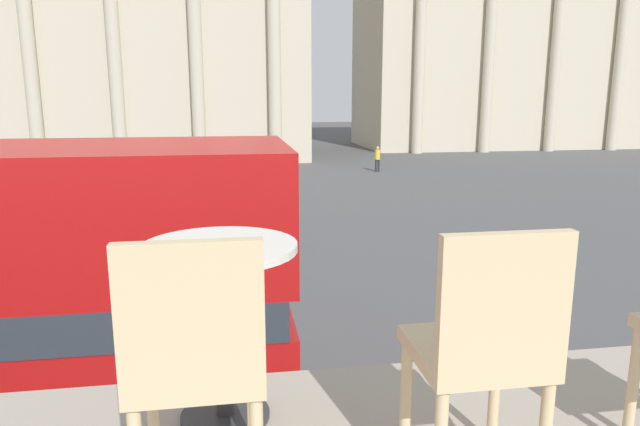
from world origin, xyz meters
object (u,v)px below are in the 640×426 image
traffic_light_mid (252,173)px  pedestrian_blue (65,181)px  traffic_light_near (201,204)px  plaza_building_right (522,27)px  pedestrian_olive (277,191)px  pedestrian_yellow (377,157)px  car_silver (29,221)px  cafe_chair_0 (196,360)px  cafe_chair_1 (484,346)px  pedestrian_grey (179,203)px  cafe_dining_table (221,293)px

traffic_light_mid → pedestrian_blue: 10.90m
traffic_light_near → plaza_building_right: bearing=53.7°
pedestrian_olive → pedestrian_blue: (-9.38, 4.27, 0.02)m
pedestrian_yellow → pedestrian_blue: (-16.90, -8.23, 0.09)m
car_silver → pedestrian_blue: bearing=53.0°
traffic_light_near → pedestrian_yellow: traffic_light_near is taller
cafe_chair_0 → pedestrian_blue: (-7.36, 25.78, -3.10)m
car_silver → pedestrian_blue: 7.34m
pedestrian_yellow → cafe_chair_1: bearing=-135.3°
traffic_light_mid → pedestrian_grey: traffic_light_mid is taller
cafe_dining_table → traffic_light_near: cafe_dining_table is taller
car_silver → pedestrian_olive: size_ratio=2.41×
cafe_chair_1 → car_silver: bearing=115.5°
car_silver → pedestrian_grey: 5.04m
plaza_building_right → cafe_chair_1: bearing=-117.8°
pedestrian_olive → pedestrian_blue: size_ratio=0.98×
cafe_chair_0 → pedestrian_grey: bearing=90.4°
cafe_dining_table → cafe_chair_0: 0.54m
pedestrian_yellow → pedestrian_blue: size_ratio=0.92×
pedestrian_grey → cafe_dining_table: bearing=-91.5°
plaza_building_right → pedestrian_olive: bearing=-131.1°
car_silver → pedestrian_grey: size_ratio=2.62×
cafe_chair_0 → plaza_building_right: size_ratio=0.03×
pedestrian_grey → pedestrian_blue: (-5.56, 5.94, 0.11)m
pedestrian_olive → plaza_building_right: bearing=114.2°
pedestrian_olive → car_silver: bearing=-95.4°
cafe_dining_table → pedestrian_yellow: bearing=74.2°
traffic_light_mid → car_silver: bearing=-178.1°
cafe_chair_1 → pedestrian_yellow: size_ratio=0.56×
cafe_dining_table → cafe_chair_1: cafe_chair_1 is taller
pedestrian_blue → cafe_chair_1: bearing=126.4°
pedestrian_olive → pedestrian_grey: 4.16m
cafe_chair_1 → cafe_chair_0: bearing=-179.5°
pedestrian_grey → cafe_chair_0: bearing=-91.8°
cafe_dining_table → car_silver: size_ratio=0.17×
pedestrian_grey → pedestrian_blue: bearing=126.1°
cafe_chair_1 → traffic_light_mid: (-0.01, 18.77, -1.98)m
cafe_chair_1 → traffic_light_mid: size_ratio=0.28×
pedestrian_blue → pedestrian_olive: bearing=174.2°
cafe_chair_0 → traffic_light_mid: size_ratio=0.28×
pedestrian_yellow → plaza_building_right: bearing=12.1°
plaza_building_right → pedestrian_olive: size_ratio=17.71×
pedestrian_yellow → cafe_dining_table: bearing=-136.8°
pedestrian_olive → pedestrian_grey: pedestrian_olive is taller
car_silver → pedestrian_yellow: size_ratio=2.57×
pedestrian_grey → traffic_light_near: bearing=-87.9°
traffic_light_mid → car_silver: 7.67m
traffic_light_mid → car_silver: size_ratio=0.78×
cafe_dining_table → pedestrian_olive: bearing=84.7°
cafe_chair_0 → pedestrian_yellow: bearing=69.5°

